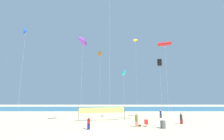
{
  "coord_description": "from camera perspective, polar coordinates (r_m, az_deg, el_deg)",
  "views": [
    {
      "loc": [
        1.27,
        -17.7,
        4.07
      ],
      "look_at": [
        1.29,
        6.3,
        8.15
      ],
      "focal_mm": 24.88,
      "sensor_mm": 36.0,
      "label": 1
    }
  ],
  "objects": [
    {
      "name": "beach_handbag",
      "position": [
        22.73,
        10.06,
        -19.48
      ],
      "size": [
        0.32,
        0.16,
        0.26
      ],
      "primitive_type": "cube",
      "color": "#2D2D33",
      "rests_on": "ground"
    },
    {
      "name": "volleyball_net",
      "position": [
        27.28,
        -3.75,
        -14.75
      ],
      "size": [
        7.76,
        1.56,
        2.4
      ],
      "color": "#4C4C51",
      "rests_on": "ground"
    },
    {
      "name": "ground_plane",
      "position": [
        18.2,
        -4.38,
        -22.54
      ],
      "size": [
        120.0,
        120.0,
        0.0
      ],
      "primitive_type": "plane",
      "color": "beige"
    },
    {
      "name": "beachgoer_charcoal_shirt",
      "position": [
        26.33,
        24.02,
        -15.85
      ],
      "size": [
        0.37,
        0.37,
        1.6
      ],
      "rotation": [
        0.0,
        0.0,
        1.77
      ],
      "color": "maroon",
      "rests_on": "ground"
    },
    {
      "name": "folding_beach_chair",
      "position": [
        23.05,
        12.45,
        -18.42
      ],
      "size": [
        0.52,
        0.65,
        0.89
      ],
      "rotation": [
        0.0,
        0.0,
        -0.33
      ],
      "color": "red",
      "rests_on": "ground"
    },
    {
      "name": "kite_orange_delta",
      "position": [
        32.22,
        -4.38,
        5.91
      ],
      "size": [
        0.96,
        1.04,
        13.28
      ],
      "color": "silver",
      "rests_on": "ground"
    },
    {
      "name": "kite_violet_inflatable",
      "position": [
        26.31,
        -10.74,
        10.22
      ],
      "size": [
        1.71,
        2.61,
        13.63
      ],
      "color": "silver",
      "rests_on": "ground"
    },
    {
      "name": "kite_yellow_inflatable",
      "position": [
        40.67,
        8.54,
        10.7
      ],
      "size": [
        1.88,
        1.93,
        18.75
      ],
      "color": "silver",
      "rests_on": "ground"
    },
    {
      "name": "kite_black_box",
      "position": [
        31.91,
        17.05,
        2.65
      ],
      "size": [
        1.03,
        1.03,
        11.26
      ],
      "color": "silver",
      "rests_on": "ground"
    },
    {
      "name": "beachgoer_navy_shirt",
      "position": [
        32.05,
        17.38,
        -15.02
      ],
      "size": [
        0.36,
        0.36,
        1.56
      ],
      "rotation": [
        0.0,
        0.0,
        1.83
      ],
      "color": "#2D2D33",
      "rests_on": "ground"
    },
    {
      "name": "beachgoer_olive_shirt",
      "position": [
        22.32,
        8.96,
        -17.56
      ],
      "size": [
        0.41,
        0.41,
        1.78
      ],
      "rotation": [
        0.0,
        0.0,
        2.25
      ],
      "color": "#EA7260",
      "rests_on": "ground"
    },
    {
      "name": "ocean_band",
      "position": [
        53.79,
        -1.45,
        -13.97
      ],
      "size": [
        120.0,
        20.0,
        0.01
      ],
      "primitive_type": "cube",
      "color": "teal",
      "rests_on": "ground"
    },
    {
      "name": "kite_cyan_inflatable",
      "position": [
        30.17,
        4.18,
        -1.11
      ],
      "size": [
        1.01,
        2.24,
        9.13
      ],
      "color": "silver",
      "rests_on": "ground"
    },
    {
      "name": "trash_barrel",
      "position": [
        22.18,
        18.17,
        -18.49
      ],
      "size": [
        0.68,
        0.68,
        0.97
      ],
      "primitive_type": "cylinder",
      "color": "#595960",
      "rests_on": "ground"
    },
    {
      "name": "kite_blue_delta",
      "position": [
        31.25,
        -29.23,
        12.31
      ],
      "size": [
        0.9,
        1.23,
        15.69
      ],
      "color": "silver",
      "rests_on": "ground"
    },
    {
      "name": "beachgoer_maroon_shirt",
      "position": [
        20.63,
        -8.62,
        -18.6
      ],
      "size": [
        0.35,
        0.35,
        1.53
      ],
      "rotation": [
        0.0,
        0.0,
        0.59
      ],
      "color": "navy",
      "rests_on": "ground"
    },
    {
      "name": "kite_red_tube",
      "position": [
        27.62,
        18.74,
        9.0
      ],
      "size": [
        2.2,
        1.31,
        13.0
      ],
      "color": "silver",
      "rests_on": "ground"
    }
  ]
}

